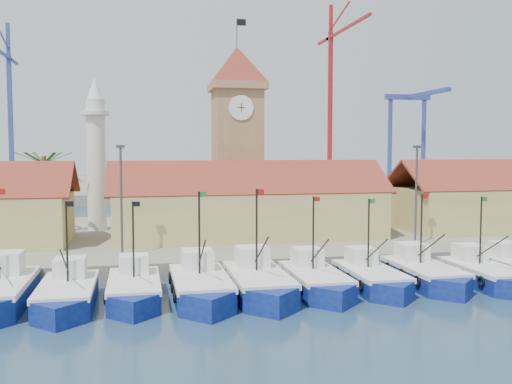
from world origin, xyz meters
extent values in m
plane|color=navy|center=(0.00, 0.00, 0.00)|extent=(400.00, 400.00, 0.00)
cube|color=gray|center=(0.00, 24.00, 0.75)|extent=(140.00, 32.00, 1.50)
cube|color=gray|center=(0.00, 110.00, 1.00)|extent=(240.00, 80.00, 2.00)
cube|color=silver|center=(-19.64, 5.65, 2.40)|extent=(2.29, 2.40, 1.53)
cube|color=#A5140F|center=(-19.37, 4.03, 7.42)|extent=(0.55, 0.02, 0.38)
cube|color=navy|center=(-15.25, 2.63, 0.49)|extent=(3.41, 7.71, 1.75)
cube|color=navy|center=(-15.25, -1.23, 0.49)|extent=(3.41, 3.41, 1.75)
cube|color=silver|center=(-15.25, 2.63, 1.36)|extent=(3.48, 7.92, 0.34)
cube|color=silver|center=(-15.25, 4.56, 2.14)|extent=(2.04, 2.14, 1.36)
cylinder|color=black|center=(-15.25, 3.12, 4.09)|extent=(0.14, 0.14, 5.45)
cube|color=black|center=(-15.01, 3.12, 6.62)|extent=(0.49, 0.02, 0.34)
cube|color=navy|center=(-11.03, 3.17, 0.48)|extent=(3.34, 7.55, 1.72)
cube|color=navy|center=(-11.03, -0.60, 0.48)|extent=(3.34, 3.34, 1.72)
cube|color=silver|center=(-11.03, 3.17, 1.33)|extent=(3.40, 7.76, 0.33)
cube|color=silver|center=(-11.03, 5.06, 2.10)|extent=(2.00, 2.10, 1.33)
cylinder|color=black|center=(-11.03, 3.65, 4.00)|extent=(0.13, 0.13, 5.34)
cube|color=black|center=(-10.79, 3.65, 6.48)|extent=(0.48, 0.02, 0.33)
cube|color=navy|center=(-6.60, 2.73, 0.52)|extent=(3.65, 8.26, 1.88)
cube|color=navy|center=(-6.60, -1.39, 0.52)|extent=(3.65, 3.65, 1.88)
cube|color=silver|center=(-6.60, 2.73, 1.46)|extent=(3.72, 8.49, 0.36)
cube|color=silver|center=(-6.60, 4.80, 2.29)|extent=(2.19, 2.29, 1.46)
cylinder|color=black|center=(-6.60, 3.26, 4.38)|extent=(0.15, 0.15, 5.84)
cube|color=#197226|center=(-6.34, 3.26, 7.09)|extent=(0.52, 0.02, 0.36)
cube|color=navy|center=(-2.57, 2.84, 0.53)|extent=(3.71, 8.39, 1.91)
cube|color=navy|center=(-2.57, -1.36, 0.53)|extent=(3.71, 3.71, 1.91)
cube|color=silver|center=(-2.57, 2.84, 1.48)|extent=(3.78, 8.62, 0.37)
cube|color=silver|center=(-2.57, 4.93, 2.33)|extent=(2.22, 2.33, 1.48)
cylinder|color=black|center=(-2.57, 3.37, 4.45)|extent=(0.15, 0.15, 5.93)
cube|color=#A5140F|center=(-2.31, 3.37, 7.20)|extent=(0.53, 0.02, 0.37)
cube|color=navy|center=(1.64, 3.09, 0.49)|extent=(3.40, 7.69, 1.75)
cube|color=navy|center=(1.64, -0.75, 0.49)|extent=(3.40, 3.40, 1.75)
cube|color=silver|center=(1.64, 3.09, 1.36)|extent=(3.47, 7.90, 0.34)
cube|color=silver|center=(1.64, 5.02, 2.14)|extent=(2.04, 2.14, 1.36)
cylinder|color=black|center=(1.64, 3.58, 4.08)|extent=(0.14, 0.14, 5.44)
cube|color=#A5140F|center=(1.88, 3.58, 6.60)|extent=(0.49, 0.02, 0.34)
cube|color=navy|center=(5.91, 3.17, 0.47)|extent=(3.28, 7.42, 1.69)
cube|color=navy|center=(5.91, -0.55, 0.47)|extent=(3.28, 3.28, 1.69)
cube|color=silver|center=(5.91, 3.17, 1.31)|extent=(3.35, 7.63, 0.33)
cube|color=silver|center=(5.91, 5.02, 2.06)|extent=(1.97, 2.06, 1.31)
cylinder|color=black|center=(5.91, 3.64, 3.94)|extent=(0.13, 0.13, 5.25)
cube|color=#197226|center=(6.14, 3.64, 6.37)|extent=(0.47, 0.02, 0.33)
cube|color=navy|center=(10.28, 3.45, 0.49)|extent=(3.42, 7.75, 1.76)
cube|color=navy|center=(10.28, -0.42, 0.49)|extent=(3.42, 3.42, 1.76)
cube|color=silver|center=(10.28, 3.45, 1.37)|extent=(3.49, 7.96, 0.34)
cube|color=silver|center=(10.28, 5.38, 2.15)|extent=(2.05, 2.15, 1.37)
cylinder|color=black|center=(10.28, 3.94, 4.11)|extent=(0.14, 0.14, 5.48)
cube|color=#A5140F|center=(10.53, 3.94, 6.65)|extent=(0.49, 0.02, 0.34)
cube|color=navy|center=(14.69, 2.55, 0.47)|extent=(3.30, 7.47, 1.70)
cube|color=silver|center=(14.69, 2.55, 1.32)|extent=(3.37, 7.68, 0.33)
cube|color=silver|center=(14.69, 4.42, 2.08)|extent=(1.98, 2.08, 1.32)
cylinder|color=black|center=(14.69, 3.02, 3.96)|extent=(0.13, 0.13, 5.28)
cube|color=#197226|center=(14.93, 3.02, 6.42)|extent=(0.47, 0.02, 0.33)
cube|color=silver|center=(18.65, 5.58, 2.00)|extent=(1.91, 2.00, 1.27)
cube|color=tan|center=(0.00, 20.00, 3.75)|extent=(26.00, 10.00, 4.50)
cube|color=maroon|center=(0.00, 17.50, 7.50)|extent=(27.04, 5.13, 3.21)
cube|color=maroon|center=(0.00, 22.50, 7.50)|extent=(27.04, 5.13, 3.21)
cube|color=#A78256|center=(0.00, 26.00, 9.00)|extent=(5.00, 5.00, 15.00)
cube|color=#A78256|center=(0.00, 26.00, 16.90)|extent=(5.80, 5.80, 0.80)
pyramid|color=maroon|center=(0.00, 26.00, 19.20)|extent=(5.80, 5.80, 4.00)
cylinder|color=white|center=(0.00, 23.45, 14.50)|extent=(2.60, 0.15, 2.60)
cube|color=black|center=(0.00, 23.37, 14.50)|extent=(0.08, 0.02, 1.00)
cube|color=black|center=(0.00, 23.37, 14.50)|extent=(0.80, 0.02, 0.08)
cylinder|color=#3F3F44|center=(0.00, 26.00, 22.70)|extent=(0.10, 0.10, 3.00)
cube|color=black|center=(0.50, 26.00, 23.80)|extent=(1.00, 0.03, 0.70)
cylinder|color=silver|center=(-15.00, 28.00, 8.50)|extent=(2.00, 2.00, 14.00)
cylinder|color=silver|center=(-15.00, 28.00, 14.00)|extent=(3.00, 3.00, 0.40)
cone|color=silver|center=(-15.00, 28.00, 16.60)|extent=(1.80, 1.80, 2.40)
cylinder|color=brown|center=(-20.00, 26.00, 5.50)|extent=(0.44, 0.44, 8.00)
cube|color=#1F5D22|center=(-18.60, 26.00, 9.30)|extent=(2.80, 0.35, 1.18)
cube|color=#1F5D22|center=(-19.30, 27.21, 9.30)|extent=(1.71, 2.60, 1.18)
cube|color=#1F5D22|center=(-20.70, 27.21, 9.30)|extent=(1.71, 2.60, 1.18)
cube|color=#1F5D22|center=(-21.40, 26.00, 9.30)|extent=(2.80, 0.35, 1.18)
cube|color=#1F5D22|center=(-20.70, 24.79, 9.30)|extent=(1.71, 2.60, 1.18)
cube|color=#1F5D22|center=(-19.30, 24.79, 9.30)|extent=(1.71, 2.60, 1.18)
cylinder|color=#3F3F44|center=(-12.00, 12.00, 6.00)|extent=(0.20, 0.20, 9.00)
cube|color=#3F3F44|center=(-12.00, 12.00, 10.40)|extent=(0.70, 0.25, 0.25)
cylinder|color=#3F3F44|center=(14.00, 12.00, 6.00)|extent=(0.20, 0.20, 9.00)
cube|color=#3F3F44|center=(14.00, 12.00, 10.40)|extent=(0.70, 0.25, 0.25)
cube|color=#304092|center=(-39.64, 108.00, 17.25)|extent=(1.00, 1.00, 30.50)
cube|color=#304092|center=(-39.64, 113.00, 31.50)|extent=(0.60, 10.00, 0.60)
cube|color=#304092|center=(-39.64, 108.00, 36.00)|extent=(0.80, 0.80, 7.00)
cube|color=#A51919|center=(38.01, 105.00, 20.88)|extent=(1.00, 1.00, 37.76)
cube|color=#A51919|center=(38.01, 93.78, 38.76)|extent=(0.60, 28.05, 0.60)
cube|color=#A51919|center=(38.01, 110.00, 38.76)|extent=(0.60, 10.00, 0.60)
cube|color=#A51919|center=(38.01, 105.00, 43.26)|extent=(0.80, 0.80, 7.00)
cube|color=#304092|center=(57.00, 110.00, 13.00)|extent=(0.90, 0.90, 22.00)
cube|color=#304092|center=(67.00, 110.00, 13.00)|extent=(0.90, 0.90, 22.00)
cube|color=#304092|center=(62.00, 110.00, 24.50)|extent=(13.00, 1.40, 1.40)
cube|color=#304092|center=(62.00, 100.00, 24.50)|extent=(1.40, 22.00, 1.00)
camera|label=1|loc=(-10.69, -35.34, 10.12)|focal=40.00mm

